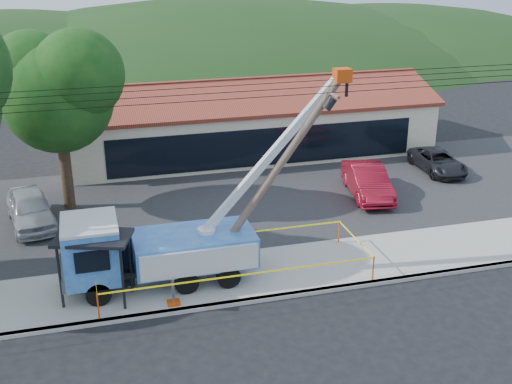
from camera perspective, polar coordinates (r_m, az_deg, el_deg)
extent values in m
plane|color=black|center=(22.61, 2.34, -12.25)|extent=(120.00, 120.00, 0.00)
cube|color=#A8A49D|center=(24.27, 0.84, -9.45)|extent=(60.00, 0.25, 0.15)
cube|color=#A8A49D|center=(25.85, -0.34, -7.35)|extent=(60.00, 4.00, 0.15)
cube|color=#28282B|center=(32.90, -3.94, -0.85)|extent=(60.00, 12.00, 0.10)
cube|color=beige|center=(40.60, -0.73, 6.04)|extent=(22.00, 8.00, 3.40)
cube|color=black|center=(36.96, 0.85, 4.02)|extent=(18.04, 0.08, 2.21)
cube|color=maroon|center=(38.18, 0.02, 8.45)|extent=(22.50, 4.53, 1.52)
cube|color=maroon|center=(41.96, -1.44, 9.64)|extent=(22.50, 4.53, 1.52)
cube|color=maroon|center=(39.93, -0.75, 9.98)|extent=(22.50, 0.30, 0.25)
cylinder|color=#332316|center=(32.62, -16.54, 1.90)|extent=(0.56, 0.56, 4.18)
sphere|color=#103D13|center=(31.64, -17.23, 8.06)|extent=(5.25, 5.25, 5.25)
sphere|color=#103D13|center=(32.19, -19.28, 9.78)|extent=(4.20, 4.20, 4.20)
sphere|color=#103D13|center=(30.70, -15.50, 10.04)|extent=(4.20, 4.20, 4.20)
ellipsoid|color=#193914|center=(75.61, -3.07, 11.99)|extent=(89.60, 64.00, 32.00)
ellipsoid|color=#193914|center=(82.16, 11.02, 12.40)|extent=(72.80, 52.00, 26.00)
cylinder|color=black|center=(22.34, 0.22, 8.42)|extent=(60.00, 0.02, 0.02)
cylinder|color=black|center=(22.78, -0.12, 8.99)|extent=(60.00, 0.02, 0.02)
cylinder|color=black|center=(23.23, -0.45, 9.54)|extent=(60.00, 0.02, 0.02)
cylinder|color=black|center=(23.58, -0.70, 10.02)|extent=(60.00, 0.02, 0.02)
cylinder|color=black|center=(24.21, -13.82, -8.77)|extent=(0.91, 0.30, 0.91)
cylinder|color=black|center=(26.07, -14.02, -6.47)|extent=(0.91, 0.30, 0.91)
cylinder|color=black|center=(24.40, -6.19, -7.95)|extent=(0.91, 0.30, 0.91)
cylinder|color=black|center=(26.25, -6.95, -5.74)|extent=(0.91, 0.30, 0.91)
cylinder|color=black|center=(24.65, -2.46, -7.50)|extent=(0.91, 0.30, 0.91)
cylinder|color=black|center=(26.48, -3.49, -5.35)|extent=(0.91, 0.30, 0.91)
cube|color=black|center=(25.13, -7.98, -6.45)|extent=(6.66, 1.01, 0.25)
cube|color=#3259B1|center=(24.56, -14.42, -5.03)|extent=(2.02, 2.42, 2.12)
cube|color=silver|center=(24.10, -14.66, -2.66)|extent=(2.02, 2.42, 0.12)
cube|color=black|center=(24.52, -16.69, -4.92)|extent=(0.08, 1.82, 0.91)
cube|color=gray|center=(24.96, -16.69, -6.91)|extent=(0.15, 2.32, 0.50)
cube|color=#3259B1|center=(24.99, -5.52, -4.95)|extent=(4.64, 2.42, 1.21)
cylinder|color=silver|center=(24.87, -4.42, -3.88)|extent=(0.71, 0.71, 0.61)
cube|color=silver|center=(24.29, 1.45, 3.46)|extent=(5.44, 0.28, 5.92)
cube|color=gray|center=(24.29, 2.14, 4.09)|extent=(3.27, 0.18, 3.56)
cube|color=#D4430B|center=(24.24, 7.69, 10.24)|extent=(0.61, 0.50, 0.50)
cube|color=#D4430B|center=(23.98, -7.33, -9.73)|extent=(0.45, 0.45, 0.08)
cube|color=#D4430B|center=(27.32, -2.93, -5.42)|extent=(0.45, 0.45, 0.08)
cylinder|color=brown|center=(24.43, 1.19, 1.06)|extent=(5.80, 0.31, 7.92)
cube|color=brown|center=(24.23, 6.60, 8.78)|extent=(0.16, 1.73, 0.16)
cylinder|color=black|center=(24.66, 5.74, 8.36)|extent=(0.56, 0.35, 0.59)
cylinder|color=black|center=(23.80, 6.56, 7.84)|extent=(0.56, 0.35, 0.59)
cylinder|color=black|center=(24.02, -17.03, -7.26)|extent=(0.13, 0.13, 2.45)
cylinder|color=black|center=(23.38, -11.78, -7.55)|extent=(0.13, 0.13, 2.45)
cylinder|color=black|center=(25.04, -16.15, -5.92)|extent=(0.13, 0.13, 2.45)
cylinder|color=black|center=(24.43, -11.10, -6.16)|extent=(0.13, 0.13, 2.45)
cube|color=black|center=(23.62, -14.32, -3.98)|extent=(3.03, 2.37, 0.12)
cube|color=black|center=(24.75, -13.63, -5.99)|extent=(2.35, 0.80, 2.05)
cube|color=black|center=(24.50, -13.90, -8.08)|extent=(2.27, 1.08, 0.08)
cylinder|color=#D4430B|center=(23.35, -13.86, -9.82)|extent=(0.06, 0.06, 1.03)
cylinder|color=#D4430B|center=(25.49, 10.38, -6.69)|extent=(0.06, 0.06, 1.03)
cylinder|color=#D4430B|center=(28.32, 7.39, -3.49)|extent=(0.06, 0.06, 1.03)
cylinder|color=#D4430B|center=(26.42, -14.17, -5.95)|extent=(0.06, 0.06, 1.03)
cube|color=#FAEE0D|center=(23.65, -1.16, -7.39)|extent=(10.44, 0.01, 0.06)
cube|color=#FAEE0D|center=(26.68, 8.86, -4.12)|extent=(0.01, 3.50, 0.06)
cube|color=#FAEE0D|center=(26.68, -3.01, -3.87)|extent=(10.44, 0.01, 0.06)
cube|color=#FAEE0D|center=(24.65, -14.12, -6.82)|extent=(0.01, 3.50, 0.06)
imported|color=#A3A6AA|center=(31.91, -19.21, -2.91)|extent=(2.71, 4.98, 1.61)
imported|color=maroon|center=(33.98, 9.77, -0.47)|extent=(2.52, 5.16, 1.63)
imported|color=black|center=(38.46, 15.75, 1.65)|extent=(2.20, 4.46, 1.22)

